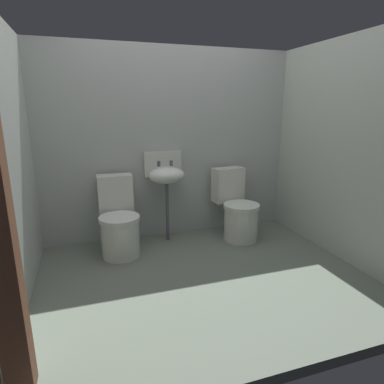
{
  "coord_description": "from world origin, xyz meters",
  "views": [
    {
      "loc": [
        -0.91,
        -2.51,
        1.47
      ],
      "look_at": [
        0.0,
        0.26,
        0.7
      ],
      "focal_mm": 30.32,
      "sensor_mm": 36.0,
      "label": 1
    }
  ],
  "objects": [
    {
      "name": "ground_plane",
      "position": [
        0.0,
        0.0,
        -0.04
      ],
      "size": [
        3.24,
        2.46,
        0.08
      ],
      "primitive_type": "cube",
      "color": "slate"
    },
    {
      "name": "wall_back",
      "position": [
        0.0,
        1.08,
        1.05
      ],
      "size": [
        3.24,
        0.1,
        2.1
      ],
      "primitive_type": "cube",
      "color": "#A8B0AB",
      "rests_on": "ground"
    },
    {
      "name": "wall_left",
      "position": [
        -1.47,
        0.1,
        1.05
      ],
      "size": [
        0.1,
        2.26,
        2.1
      ],
      "primitive_type": "cube",
      "color": "#A5AEA5",
      "rests_on": "ground"
    },
    {
      "name": "wall_right",
      "position": [
        1.47,
        0.1,
        1.05
      ],
      "size": [
        0.1,
        2.26,
        2.1
      ],
      "primitive_type": "cube",
      "color": "#ADB5A7",
      "rests_on": "ground"
    },
    {
      "name": "toilet_left",
      "position": [
        -0.65,
        0.68,
        0.32
      ],
      "size": [
        0.4,
        0.59,
        0.78
      ],
      "rotation": [
        0.0,
        0.0,
        3.15
      ],
      "color": "silver",
      "rests_on": "ground"
    },
    {
      "name": "toilet_right",
      "position": [
        0.68,
        0.68,
        0.32
      ],
      "size": [
        0.45,
        0.63,
        0.78
      ],
      "rotation": [
        0.0,
        0.0,
        3.26
      ],
      "color": "silver",
      "rests_on": "ground"
    },
    {
      "name": "sink",
      "position": [
        -0.1,
        0.87,
        0.75
      ],
      "size": [
        0.42,
        0.35,
        0.99
      ],
      "color": "#4B525A",
      "rests_on": "ground"
    }
  ]
}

